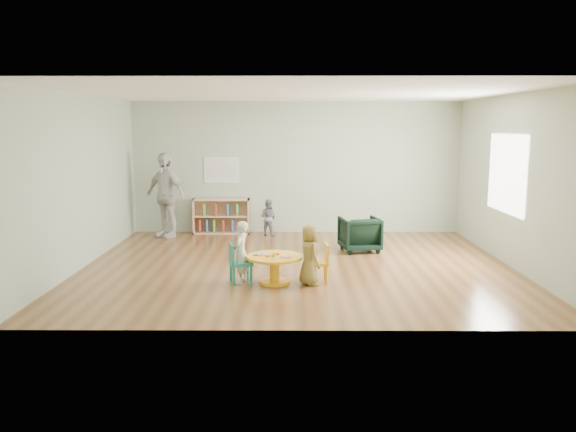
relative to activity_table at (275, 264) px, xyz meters
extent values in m
plane|color=brown|center=(0.35, 1.06, -0.28)|extent=(7.00, 7.00, 0.00)
cube|color=white|center=(0.35, 1.06, 2.47)|extent=(7.00, 6.00, 0.10)
cube|color=#9EAF96|center=(0.35, 4.06, 1.12)|extent=(7.00, 0.10, 2.80)
cube|color=#9EAF96|center=(0.35, -1.94, 1.12)|extent=(7.00, 0.10, 2.80)
cube|color=#9EAF96|center=(-3.15, 1.06, 1.12)|extent=(0.10, 6.00, 2.80)
cube|color=#9EAF96|center=(3.85, 1.06, 1.12)|extent=(0.10, 6.00, 2.80)
cube|color=white|center=(3.83, 1.36, 1.22)|extent=(0.02, 1.60, 1.30)
cylinder|color=#FFB215|center=(0.00, 0.00, -0.10)|extent=(0.15, 0.15, 0.37)
cylinder|color=#FFB215|center=(0.00, 0.00, -0.27)|extent=(0.46, 0.46, 0.04)
cylinder|color=#FFB215|center=(0.00, 0.00, 0.11)|extent=(0.82, 0.82, 0.04)
cylinder|color=pink|center=(-0.18, 0.05, 0.13)|extent=(0.15, 0.15, 0.02)
cylinder|color=pink|center=(0.16, -0.07, 0.13)|extent=(0.17, 0.17, 0.02)
cylinder|color=#FFB215|center=(-0.02, -0.02, 0.15)|extent=(0.06, 0.13, 0.04)
cylinder|color=#178244|center=(-0.03, -0.10, 0.15)|extent=(0.03, 0.05, 0.02)
cylinder|color=#178244|center=(0.00, 0.07, 0.15)|extent=(0.03, 0.05, 0.02)
cube|color=red|center=(0.04, 0.08, 0.13)|extent=(0.05, 0.05, 0.02)
cube|color=orange|center=(-0.10, -0.04, 0.13)|extent=(0.07, 0.07, 0.02)
cube|color=#1549A4|center=(-0.19, 0.05, 0.13)|extent=(0.05, 0.06, 0.02)
cube|color=#178244|center=(-0.28, 0.02, 0.13)|extent=(0.07, 0.07, 0.02)
cube|color=#188571|center=(-0.50, 0.01, 0.01)|extent=(0.39, 0.39, 0.04)
cube|color=#188571|center=(-0.63, -0.02, 0.17)|extent=(0.12, 0.32, 0.28)
cylinder|color=#188571|center=(-0.65, 0.10, -0.15)|extent=(0.04, 0.04, 0.28)
cylinder|color=#188571|center=(-0.58, -0.14, -0.15)|extent=(0.04, 0.04, 0.28)
cylinder|color=#188571|center=(-0.41, 0.17, -0.15)|extent=(0.04, 0.04, 0.28)
cylinder|color=#188571|center=(-0.34, -0.08, -0.15)|extent=(0.04, 0.04, 0.28)
cube|color=#FFB215|center=(0.63, 0.09, 0.00)|extent=(0.32, 0.32, 0.04)
cube|color=#FFB215|center=(0.77, 0.09, 0.15)|extent=(0.05, 0.31, 0.26)
cylinder|color=#FFB215|center=(0.76, -0.03, -0.15)|extent=(0.04, 0.04, 0.26)
cylinder|color=#FFB215|center=(0.75, 0.22, -0.15)|extent=(0.04, 0.04, 0.26)
cylinder|color=#FFB215|center=(0.52, -0.04, -0.15)|extent=(0.04, 0.04, 0.26)
cylinder|color=#FFB215|center=(0.51, 0.20, -0.15)|extent=(0.04, 0.04, 0.26)
cube|color=tan|center=(-1.84, 3.89, 0.09)|extent=(0.03, 0.30, 0.75)
cube|color=tan|center=(-0.67, 3.89, 0.09)|extent=(0.03, 0.30, 0.75)
cube|color=tan|center=(-1.25, 3.89, -0.27)|extent=(1.20, 0.30, 0.03)
cube|color=tan|center=(-1.25, 3.89, 0.45)|extent=(1.20, 0.30, 0.03)
cube|color=tan|center=(-1.25, 3.89, 0.09)|extent=(1.14, 0.28, 0.03)
cube|color=tan|center=(-1.25, 4.03, 0.09)|extent=(1.20, 0.02, 0.75)
cube|color=#B83F31|center=(-1.70, 3.87, -0.10)|extent=(0.04, 0.18, 0.26)
cube|color=#3771C3|center=(-1.55, 3.87, -0.10)|extent=(0.04, 0.18, 0.26)
cube|color=#5CAB4F|center=(-1.40, 3.87, -0.10)|extent=(0.04, 0.18, 0.26)
cube|color=#B83F31|center=(-1.20, 3.87, -0.10)|extent=(0.04, 0.18, 0.26)
cube|color=#3771C3|center=(-1.00, 3.87, -0.10)|extent=(0.04, 0.18, 0.26)
cube|color=#5CAB4F|center=(-1.60, 3.87, 0.24)|extent=(0.04, 0.18, 0.26)
cube|color=#B83F31|center=(-1.35, 3.87, 0.24)|extent=(0.04, 0.18, 0.26)
cube|color=#3771C3|center=(-1.10, 3.87, 0.24)|extent=(0.04, 0.18, 0.26)
cube|color=#5CAB4F|center=(-0.90, 3.87, 0.24)|extent=(0.04, 0.18, 0.26)
cube|color=white|center=(-1.25, 4.04, 1.07)|extent=(0.74, 0.01, 0.54)
cube|color=#F63338|center=(-1.25, 4.04, 1.07)|extent=(0.70, 0.00, 0.50)
imported|color=black|center=(1.51, 2.17, 0.03)|extent=(0.79, 0.80, 0.63)
imported|color=silver|center=(-0.49, 0.01, 0.17)|extent=(0.29, 0.37, 0.92)
imported|color=gold|center=(0.50, -0.08, 0.16)|extent=(0.44, 0.51, 0.89)
imported|color=#18213C|center=(-0.24, 3.66, 0.10)|extent=(0.46, 0.42, 0.77)
imported|color=silver|center=(-2.35, 3.47, 0.59)|extent=(1.09, 0.93, 1.76)
camera|label=1|loc=(0.24, -7.99, 1.99)|focal=35.00mm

